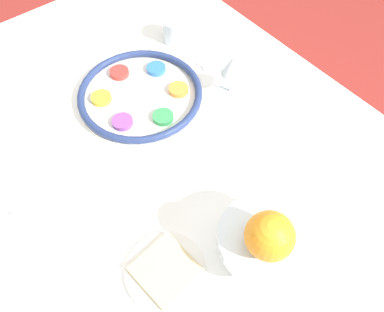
% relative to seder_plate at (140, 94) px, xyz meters
% --- Properties ---
extents(ground_plane, '(8.00, 8.00, 0.00)m').
position_rel_seder_plate_xyz_m(ground_plane, '(0.17, -0.06, -0.75)').
color(ground_plane, maroon).
extents(dining_table, '(1.46, 1.07, 0.74)m').
position_rel_seder_plate_xyz_m(dining_table, '(0.17, -0.06, -0.38)').
color(dining_table, white).
rests_on(dining_table, ground_plane).
extents(seder_plate, '(0.34, 0.34, 0.03)m').
position_rel_seder_plate_xyz_m(seder_plate, '(0.00, 0.00, 0.00)').
color(seder_plate, silver).
rests_on(seder_plate, dining_table).
extents(wine_glass, '(0.07, 0.07, 0.13)m').
position_rel_seder_plate_xyz_m(wine_glass, '(0.14, 0.21, 0.08)').
color(wine_glass, silver).
rests_on(wine_glass, dining_table).
extents(fruit_stand, '(0.18, 0.18, 0.10)m').
position_rel_seder_plate_xyz_m(fruit_stand, '(0.52, -0.06, 0.06)').
color(fruit_stand, silver).
rests_on(fruit_stand, dining_table).
extents(orange_fruit, '(0.09, 0.09, 0.09)m').
position_rel_seder_plate_xyz_m(orange_fruit, '(0.54, -0.07, 0.13)').
color(orange_fruit, orange).
rests_on(orange_fruit, fruit_stand).
extents(bread_plate, '(0.17, 0.17, 0.02)m').
position_rel_seder_plate_xyz_m(bread_plate, '(0.43, -0.23, -0.01)').
color(bread_plate, silver).
rests_on(bread_plate, dining_table).
extents(napkin_roll, '(0.15, 0.10, 0.04)m').
position_rel_seder_plate_xyz_m(napkin_roll, '(0.12, -0.40, 0.01)').
color(napkin_roll, white).
rests_on(napkin_roll, dining_table).
extents(cup_near, '(0.07, 0.07, 0.07)m').
position_rel_seder_plate_xyz_m(cup_near, '(-0.14, 0.22, 0.02)').
color(cup_near, silver).
rests_on(cup_near, dining_table).
extents(fork_left, '(0.09, 0.18, 0.01)m').
position_rel_seder_plate_xyz_m(fork_left, '(0.03, 0.29, -0.01)').
color(fork_left, silver).
rests_on(fork_left, dining_table).
extents(fork_right, '(0.10, 0.17, 0.01)m').
position_rel_seder_plate_xyz_m(fork_right, '(0.06, 0.29, -0.01)').
color(fork_right, silver).
rests_on(fork_right, dining_table).
extents(spoon, '(0.17, 0.04, 0.01)m').
position_rel_seder_plate_xyz_m(spoon, '(0.13, -0.44, -0.01)').
color(spoon, silver).
rests_on(spoon, dining_table).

